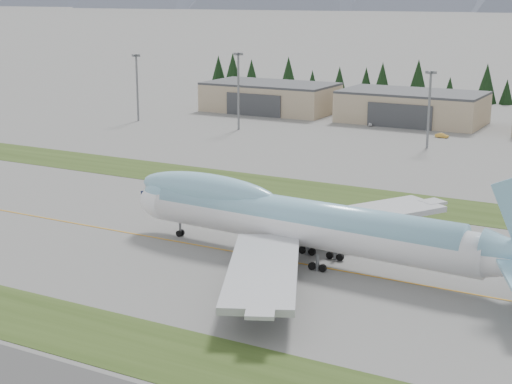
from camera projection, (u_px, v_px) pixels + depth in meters
The scene contains 11 objects.
ground at pixel (226, 250), 135.80m from camera, with size 7000.00×7000.00×0.00m, color #60605E.
grass_strip_near at pixel (78, 331), 103.50m from camera, with size 400.00×14.00×0.08m, color #2E4217.
grass_strip_far at pixel (330, 194), 174.06m from camera, with size 400.00×18.00×0.08m, color #2E4217.
taxiway_line_main at pixel (226, 250), 135.80m from camera, with size 400.00×0.40×0.02m, color #C48417.
boeing_747_freighter at pixel (303, 222), 129.02m from camera, with size 77.81×67.24×20.54m.
hangar_left at pixel (270, 97), 294.49m from camera, with size 48.00×26.60×10.80m.
hangar_center at pixel (412, 107), 268.88m from camera, with size 48.00×26.60×10.80m.
floodlight_masts at pixel (338, 85), 235.97m from camera, with size 156.02×6.52×24.95m.
service_vehicle_a at pixel (370, 126), 263.18m from camera, with size 1.30×3.23×1.10m, color white.
service_vehicle_b at pixel (442, 138), 241.83m from camera, with size 1.46×4.14×1.36m, color gold.
conifer_belt at pixel (482, 85), 316.35m from camera, with size 277.31×15.00×16.64m.
Camera 1 is at (66.62, -110.74, 43.26)m, focal length 55.00 mm.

